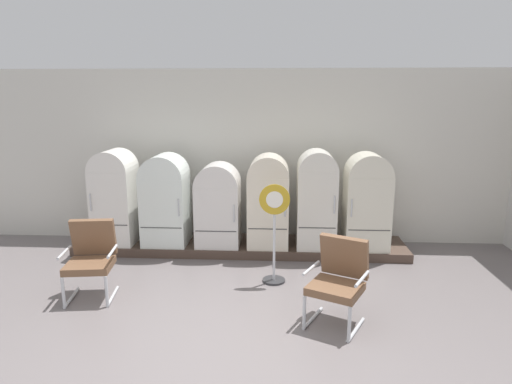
% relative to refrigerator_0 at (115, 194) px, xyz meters
% --- Properties ---
extents(ground, '(12.00, 10.00, 0.05)m').
position_rel_refrigerator_0_xyz_m(ground, '(2.07, -2.93, -1.00)').
color(ground, slate).
extents(back_wall, '(11.76, 0.12, 3.01)m').
position_rel_refrigerator_0_xyz_m(back_wall, '(2.07, 0.73, 0.55)').
color(back_wall, silver).
rests_on(back_wall, ground).
extents(display_plinth, '(5.50, 0.95, 0.14)m').
position_rel_refrigerator_0_xyz_m(display_plinth, '(2.07, 0.10, -0.90)').
color(display_plinth, '#4A382E').
rests_on(display_plinth, ground).
extents(refrigerator_0, '(0.65, 0.70, 1.56)m').
position_rel_refrigerator_0_xyz_m(refrigerator_0, '(0.00, 0.00, 0.00)').
color(refrigerator_0, white).
rests_on(refrigerator_0, display_plinth).
extents(refrigerator_1, '(0.72, 0.71, 1.49)m').
position_rel_refrigerator_0_xyz_m(refrigerator_1, '(0.85, 0.01, -0.04)').
color(refrigerator_1, white).
rests_on(refrigerator_1, display_plinth).
extents(refrigerator_2, '(0.71, 0.64, 1.36)m').
position_rel_refrigerator_0_xyz_m(refrigerator_2, '(1.72, -0.03, -0.12)').
color(refrigerator_2, silver).
rests_on(refrigerator_2, display_plinth).
extents(refrigerator_3, '(0.66, 0.70, 1.50)m').
position_rel_refrigerator_0_xyz_m(refrigerator_3, '(2.55, -0.00, -0.04)').
color(refrigerator_3, silver).
rests_on(refrigerator_3, display_plinth).
extents(refrigerator_4, '(0.62, 0.68, 1.58)m').
position_rel_refrigerator_0_xyz_m(refrigerator_4, '(3.32, -0.01, 0.01)').
color(refrigerator_4, silver).
rests_on(refrigerator_4, display_plinth).
extents(refrigerator_5, '(0.70, 0.66, 1.54)m').
position_rel_refrigerator_0_xyz_m(refrigerator_5, '(4.13, -0.02, -0.02)').
color(refrigerator_5, silver).
rests_on(refrigerator_5, display_plinth).
extents(armchair_left, '(0.69, 0.70, 1.00)m').
position_rel_refrigerator_0_xyz_m(armchair_left, '(0.31, -1.72, -0.42)').
color(armchair_left, silver).
rests_on(armchair_left, ground).
extents(armchair_right, '(0.79, 0.81, 1.00)m').
position_rel_refrigerator_0_xyz_m(armchair_right, '(3.42, -2.24, -0.42)').
color(armchair_right, silver).
rests_on(armchair_right, ground).
extents(sign_stand, '(0.42, 0.32, 1.41)m').
position_rel_refrigerator_0_xyz_m(sign_stand, '(2.66, -1.16, -0.32)').
color(sign_stand, '#2D2D30').
rests_on(sign_stand, ground).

